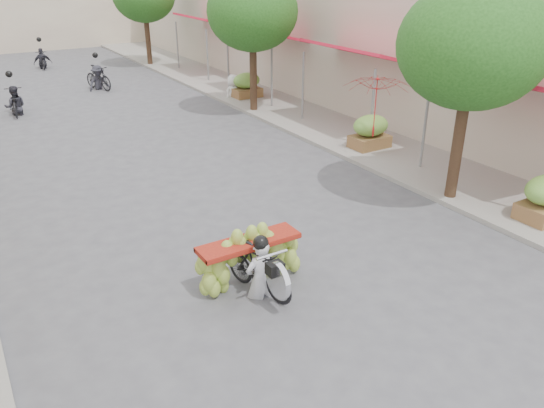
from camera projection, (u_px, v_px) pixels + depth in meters
The scene contains 13 objects.
ground at pixel (407, 375), 7.78m from camera, with size 120.00×120.00×0.00m, color #515156.
sidewalk_right at pixel (275, 101), 22.69m from camera, with size 4.00×60.00×0.12m, color gray.
shophouse_row_right at pixel (384, 24), 23.05m from camera, with size 9.77×40.00×6.00m.
street_tree_near at pixel (473, 46), 11.85m from camera, with size 3.40×3.40×5.25m.
street_tree_mid at pixel (252, 12), 19.59m from camera, with size 3.40×3.40×5.25m.
produce_crate_mid at pixel (370, 129), 16.62m from camera, with size 1.20×0.88×1.16m.
produce_crate_far at pixel (247, 83), 22.81m from camera, with size 1.20×0.88×1.16m.
banana_motorbike at pixel (255, 257), 9.52m from camera, with size 2.20×1.83×2.01m.
market_umbrella at pixel (380, 75), 15.24m from camera, with size 2.56×2.56×1.85m.
pedestrian at pixel (233, 74), 22.83m from camera, with size 1.02×0.73×1.87m.
bg_motorbike_a at pixel (13, 96), 20.56m from camera, with size 0.89×1.78×1.95m.
bg_motorbike_b at pixel (97, 72), 24.54m from camera, with size 1.18×1.98×1.95m.
bg_motorbike_c at pixel (41, 54), 29.33m from camera, with size 1.03×1.61×1.95m.
Camera 1 is at (-4.84, -4.08, 5.54)m, focal length 35.00 mm.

